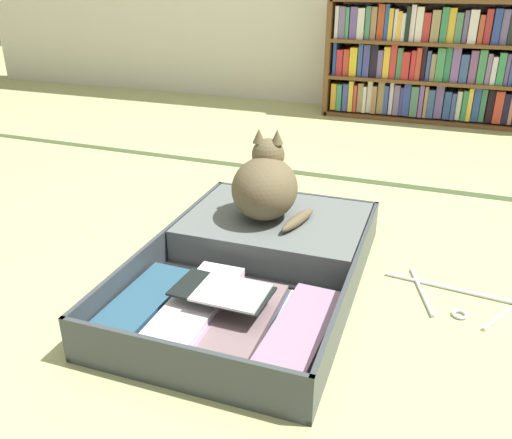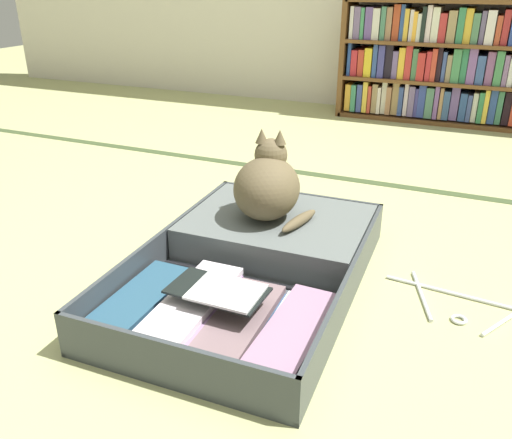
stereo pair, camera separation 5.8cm
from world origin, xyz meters
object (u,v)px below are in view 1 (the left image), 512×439
object	(u,v)px
bookshelf	(445,63)
clothes_hanger	(463,299)
open_suitcase	(260,258)
black_cat	(266,186)

from	to	relation	value
bookshelf	clothes_hanger	size ratio (longest dim) A/B	3.15
bookshelf	clothes_hanger	distance (m)	2.07
open_suitcase	clothes_hanger	xyz separation A→B (m)	(0.56, 0.06, -0.04)
bookshelf	black_cat	xyz separation A→B (m)	(-0.41, -1.95, -0.12)
black_cat	clothes_hanger	xyz separation A→B (m)	(0.60, -0.09, -0.21)
bookshelf	black_cat	size ratio (longest dim) A/B	5.14
open_suitcase	black_cat	xyz separation A→B (m)	(-0.04, 0.14, 0.17)
open_suitcase	clothes_hanger	distance (m)	0.57
bookshelf	open_suitcase	xyz separation A→B (m)	(-0.37, -2.09, -0.29)
black_cat	open_suitcase	bearing A→B (deg)	-76.07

